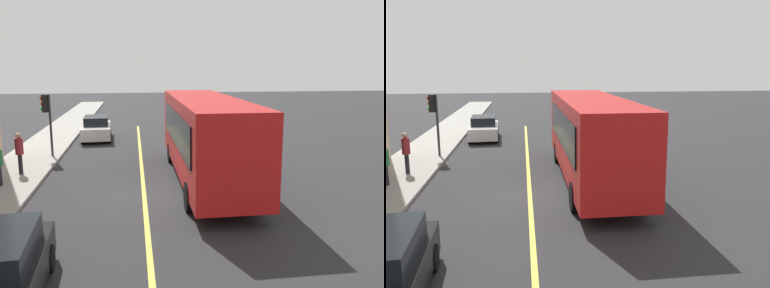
% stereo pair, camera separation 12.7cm
% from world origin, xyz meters
% --- Properties ---
extents(ground, '(120.00, 120.00, 0.00)m').
position_xyz_m(ground, '(0.00, 0.00, 0.00)').
color(ground, '#28282B').
extents(lane_centre_stripe, '(36.00, 0.16, 0.01)m').
position_xyz_m(lane_centre_stripe, '(0.00, 0.00, 0.00)').
color(lane_centre_stripe, '#D8D14C').
rests_on(lane_centre_stripe, ground).
extents(bus, '(11.14, 2.64, 3.50)m').
position_xyz_m(bus, '(1.77, -2.61, 1.99)').
color(bus, red).
rests_on(bus, ground).
extents(traffic_light, '(0.30, 0.52, 3.20)m').
position_xyz_m(traffic_light, '(6.95, 4.73, 2.53)').
color(traffic_light, '#2D2D33').
rests_on(traffic_light, sidewalk).
extents(car_white, '(4.39, 2.04, 1.52)m').
position_xyz_m(car_white, '(12.46, 2.77, 0.74)').
color(car_white, white).
rests_on(car_white, ground).
extents(pedestrian_at_corner, '(0.34, 0.34, 1.81)m').
position_xyz_m(pedestrian_at_corner, '(3.43, 5.24, 1.25)').
color(pedestrian_at_corner, black).
rests_on(pedestrian_at_corner, sidewalk).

